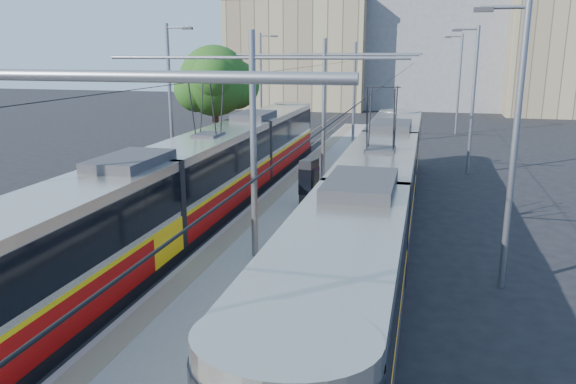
# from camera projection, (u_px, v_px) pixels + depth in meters

# --- Properties ---
(platform) EXTENTS (4.00, 50.00, 0.30)m
(platform) POSITION_uv_depth(u_px,v_px,m) (311.00, 193.00, 26.57)
(platform) COLOR gray
(platform) RESTS_ON ground
(tactile_strip_left) EXTENTS (0.70, 50.00, 0.01)m
(tactile_strip_left) POSITION_uv_depth(u_px,v_px,m) (282.00, 188.00, 26.87)
(tactile_strip_left) COLOR gray
(tactile_strip_left) RESTS_ON platform
(tactile_strip_right) EXTENTS (0.70, 50.00, 0.01)m
(tactile_strip_right) POSITION_uv_depth(u_px,v_px,m) (342.00, 192.00, 26.20)
(tactile_strip_right) COLOR gray
(tactile_strip_right) RESTS_ON platform
(rails) EXTENTS (8.71, 70.00, 0.03)m
(rails) POSITION_uv_depth(u_px,v_px,m) (311.00, 196.00, 26.60)
(rails) COLOR gray
(rails) RESTS_ON ground
(tram_left) EXTENTS (2.43, 31.81, 5.50)m
(tram_left) POSITION_uv_depth(u_px,v_px,m) (210.00, 173.00, 23.51)
(tram_left) COLOR black
(tram_left) RESTS_ON ground
(tram_right) EXTENTS (2.43, 29.23, 5.50)m
(tram_right) POSITION_uv_depth(u_px,v_px,m) (379.00, 191.00, 19.99)
(tram_right) COLOR black
(tram_right) RESTS_ON ground
(catenary) EXTENTS (9.20, 70.00, 7.00)m
(catenary) POSITION_uv_depth(u_px,v_px,m) (298.00, 106.00, 22.82)
(catenary) COLOR slate
(catenary) RESTS_ON platform
(street_lamps) EXTENTS (15.18, 38.22, 8.00)m
(street_lamps) POSITION_uv_depth(u_px,v_px,m) (327.00, 100.00, 29.35)
(street_lamps) COLOR slate
(street_lamps) RESTS_ON ground
(shelter) EXTENTS (0.73, 1.02, 2.05)m
(shelter) POSITION_uv_depth(u_px,v_px,m) (309.00, 182.00, 23.36)
(shelter) COLOR black
(shelter) RESTS_ON platform
(tree) EXTENTS (4.87, 4.50, 7.07)m
(tree) POSITION_uv_depth(u_px,v_px,m) (220.00, 82.00, 35.30)
(tree) COLOR #382314
(tree) RESTS_ON ground
(building_left) EXTENTS (16.32, 12.24, 12.75)m
(building_left) POSITION_uv_depth(u_px,v_px,m) (302.00, 53.00, 67.84)
(building_left) COLOR tan
(building_left) RESTS_ON ground
(building_centre) EXTENTS (18.36, 14.28, 17.02)m
(building_centre) POSITION_uv_depth(u_px,v_px,m) (439.00, 35.00, 67.36)
(building_centre) COLOR gray
(building_centre) RESTS_ON ground
(building_right) EXTENTS (14.28, 10.20, 12.65)m
(building_right) POSITION_uv_depth(u_px,v_px,m) (576.00, 54.00, 58.99)
(building_right) COLOR tan
(building_right) RESTS_ON ground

